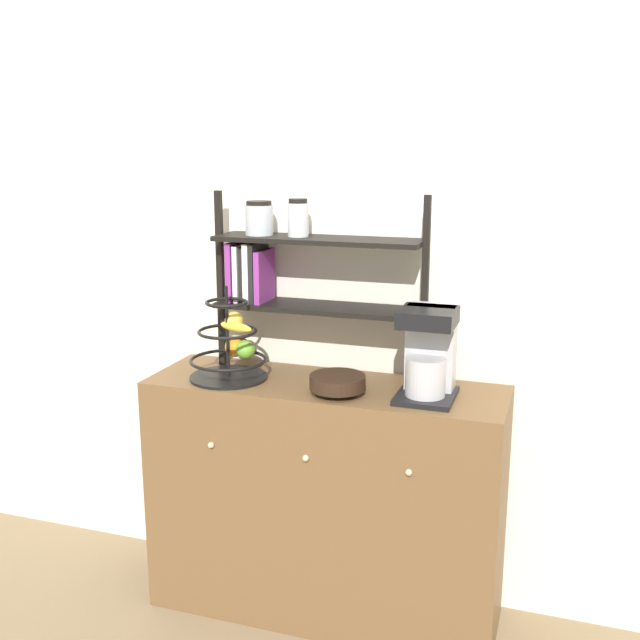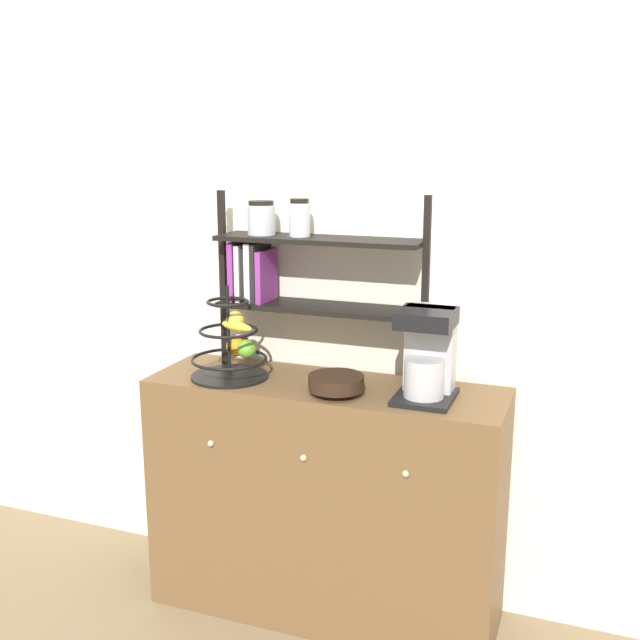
{
  "view_description": "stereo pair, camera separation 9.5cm",
  "coord_description": "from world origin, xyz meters",
  "views": [
    {
      "loc": [
        0.81,
        -2.25,
        1.76
      ],
      "look_at": [
        -0.02,
        0.21,
        1.15
      ],
      "focal_mm": 42.0,
      "sensor_mm": 36.0,
      "label": 1
    },
    {
      "loc": [
        0.9,
        -2.22,
        1.76
      ],
      "look_at": [
        -0.02,
        0.21,
        1.15
      ],
      "focal_mm": 42.0,
      "sensor_mm": 36.0,
      "label": 2
    }
  ],
  "objects": [
    {
      "name": "ground_plane",
      "position": [
        0.0,
        0.0,
        0.0
      ],
      "size": [
        12.0,
        12.0,
        0.0
      ],
      "primitive_type": "plane",
      "color": "#847051"
    },
    {
      "name": "wall_back",
      "position": [
        0.0,
        0.46,
        1.3
      ],
      "size": [
        7.0,
        0.05,
        2.6
      ],
      "primitive_type": "cube",
      "color": "silver",
      "rests_on": "ground_plane"
    },
    {
      "name": "sideboard",
      "position": [
        0.0,
        0.21,
        0.46
      ],
      "size": [
        1.31,
        0.43,
        0.91
      ],
      "color": "brown",
      "rests_on": "ground_plane"
    },
    {
      "name": "coffee_maker",
      "position": [
        0.38,
        0.19,
        1.07
      ],
      "size": [
        0.19,
        0.24,
        0.32
      ],
      "color": "black",
      "rests_on": "sideboard"
    },
    {
      "name": "fruit_stand",
      "position": [
        -0.35,
        0.17,
        1.03
      ],
      "size": [
        0.29,
        0.29,
        0.35
      ],
      "color": "black",
      "rests_on": "sideboard"
    },
    {
      "name": "wooden_bowl",
      "position": [
        0.08,
        0.11,
        0.95
      ],
      "size": [
        0.2,
        0.2,
        0.07
      ],
      "color": "black",
      "rests_on": "sideboard"
    },
    {
      "name": "shelf_hutch",
      "position": [
        -0.18,
        0.32,
        1.33
      ],
      "size": [
        0.82,
        0.2,
        0.68
      ],
      "color": "black",
      "rests_on": "sideboard"
    }
  ]
}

